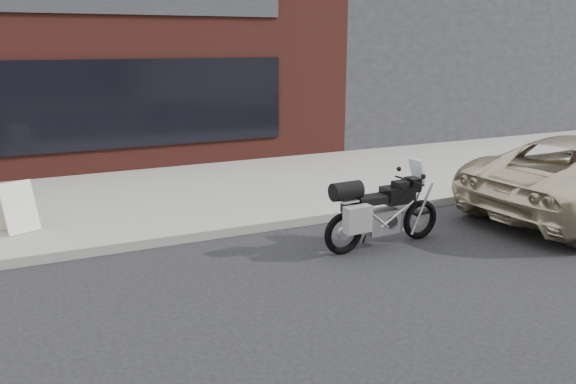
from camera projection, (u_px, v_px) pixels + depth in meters
name	position (u px, v px, depth m)	size (l,w,h in m)	color
ground	(361.00, 358.00, 5.61)	(120.00, 120.00, 0.00)	black
near_sidewalk	(185.00, 190.00, 11.75)	(44.00, 6.00, 0.15)	gray
storefront	(55.00, 71.00, 16.52)	(14.00, 10.07, 4.50)	#55211B
neighbour_building	(395.00, 44.00, 21.15)	(10.00, 10.00, 6.00)	#27272C
motorcycle	(377.00, 212.00, 8.49)	(2.11, 0.75, 1.33)	black
sandwich_sign	(17.00, 206.00, 8.88)	(0.64, 0.62, 0.80)	white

